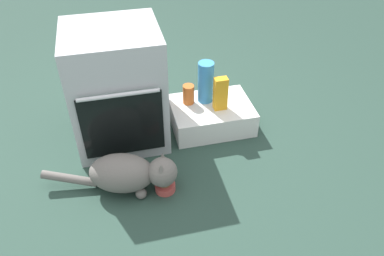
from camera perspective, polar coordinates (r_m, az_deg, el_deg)
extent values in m
plane|color=#284238|center=(2.45, -9.45, -7.01)|extent=(8.00, 8.00, 0.00)
cube|color=#B7BABF|center=(2.52, -11.05, 5.98)|extent=(0.58, 0.54, 0.80)
cube|color=black|center=(2.35, -10.20, 0.40)|extent=(0.50, 0.01, 0.44)
cylinder|color=silver|center=(2.19, -10.82, 4.86)|extent=(0.47, 0.02, 0.02)
cube|color=white|center=(2.75, 2.97, 1.93)|extent=(0.57, 0.42, 0.18)
cylinder|color=#C64C47|center=(2.33, -3.93, -8.77)|extent=(0.12, 0.12, 0.05)
sphere|color=brown|center=(2.31, -3.95, -8.49)|extent=(0.07, 0.07, 0.07)
ellipsoid|color=slate|center=(2.29, -10.36, -6.62)|extent=(0.43, 0.33, 0.24)
sphere|color=slate|center=(2.24, -4.34, -6.57)|extent=(0.18, 0.18, 0.18)
cone|color=slate|center=(2.22, -4.30, -4.48)|extent=(0.06, 0.06, 0.08)
cone|color=slate|center=(2.15, -4.55, -6.25)|extent=(0.06, 0.06, 0.08)
cylinder|color=slate|center=(2.41, -17.76, -7.19)|extent=(0.33, 0.14, 0.11)
sphere|color=slate|center=(2.38, -7.07, -7.33)|extent=(0.07, 0.07, 0.07)
sphere|color=slate|center=(2.29, -7.52, -9.65)|extent=(0.07, 0.07, 0.07)
cylinder|color=#388CD1|center=(2.67, 2.15, 6.90)|extent=(0.11, 0.11, 0.30)
cube|color=orange|center=(2.61, 4.36, 5.15)|extent=(0.09, 0.06, 0.24)
cylinder|color=#D16023|center=(2.68, -0.44, 5.08)|extent=(0.08, 0.08, 0.14)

